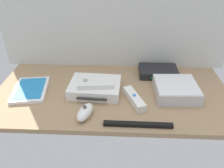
{
  "coord_description": "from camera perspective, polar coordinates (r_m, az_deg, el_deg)",
  "views": [
    {
      "loc": [
        3.58,
        -78.97,
        53.69
      ],
      "look_at": [
        0.0,
        0.0,
        4.0
      ],
      "focal_mm": 35.9,
      "sensor_mm": 36.0,
      "label": 1
    }
  ],
  "objects": [
    {
      "name": "ground_plane",
      "position": [
        0.96,
        -0.0,
        -2.52
      ],
      "size": [
        100.0,
        48.0,
        2.0
      ],
      "primitive_type": "cube",
      "color": "#9E7F5B",
      "rests_on": "ground"
    },
    {
      "name": "back_wall",
      "position": [
        1.06,
        0.64,
        20.33
      ],
      "size": [
        110.0,
        1.2,
        64.0
      ],
      "primitive_type": "cube",
      "color": "silver",
      "rests_on": "ground"
    },
    {
      "name": "game_console",
      "position": [
        0.95,
        -4.36,
        -0.96
      ],
      "size": [
        21.84,
        17.37,
        4.4
      ],
      "rotation": [
        0.0,
        0.0,
        -0.05
      ],
      "color": "white",
      "rests_on": "ground_plane"
    },
    {
      "name": "mini_computer",
      "position": [
        0.96,
        15.97,
        -1.3
      ],
      "size": [
        17.68,
        17.68,
        5.3
      ],
      "rotation": [
        0.0,
        0.0,
        0.04
      ],
      "color": "silver",
      "rests_on": "ground_plane"
    },
    {
      "name": "game_case",
      "position": [
        1.02,
        -20.02,
        -1.33
      ],
      "size": [
        16.13,
        20.72,
        1.56
      ],
      "rotation": [
        0.0,
        0.0,
        0.14
      ],
      "color": "white",
      "rests_on": "ground_plane"
    },
    {
      "name": "network_router",
      "position": [
        1.1,
        11.65,
        3.13
      ],
      "size": [
        18.03,
        12.43,
        3.4
      ],
      "rotation": [
        0.0,
        0.0,
        -0.0
      ],
      "color": "black",
      "rests_on": "ground_plane"
    },
    {
      "name": "remote_wand",
      "position": [
        0.89,
        5.66,
        -3.73
      ],
      "size": [
        8.92,
        15.06,
        3.4
      ],
      "rotation": [
        0.0,
        0.0,
        0.39
      ],
      "color": "white",
      "rests_on": "ground_plane"
    },
    {
      "name": "remote_nunchuk",
      "position": [
        0.82,
        -6.86,
        -7.1
      ],
      "size": [
        7.09,
        10.84,
        5.1
      ],
      "rotation": [
        0.0,
        0.0,
        -0.29
      ],
      "color": "white",
      "rests_on": "ground_plane"
    },
    {
      "name": "remote_classic_pad",
      "position": [
        0.92,
        -4.26,
        0.39
      ],
      "size": [
        15.14,
        9.43,
        2.4
      ],
      "rotation": [
        0.0,
        0.0,
        0.1
      ],
      "color": "white",
      "rests_on": "game_console"
    },
    {
      "name": "sensor_bar",
      "position": [
        0.79,
        6.63,
        -10.21
      ],
      "size": [
        24.02,
        2.04,
        1.4
      ],
      "primitive_type": "cube",
      "rotation": [
        0.0,
        0.0,
        -0.01
      ],
      "color": "black",
      "rests_on": "ground_plane"
    }
  ]
}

